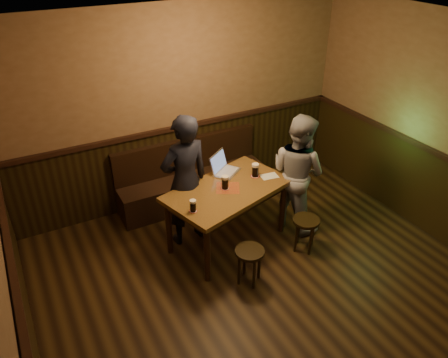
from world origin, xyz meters
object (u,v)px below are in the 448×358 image
pint_left (193,206)px  pint_mid (225,182)px  pint_right (255,170)px  stool_left (250,257)px  laptop (223,168)px  stool_right (306,225)px  person_grey (297,172)px  bench (192,183)px  pub_table (228,195)px  person_suit (185,181)px

pint_left → pint_mid: size_ratio=0.85×
pint_left → pint_mid: (0.55, 0.26, 0.01)m
pint_mid → pint_right: 0.49m
stool_left → pint_mid: (0.10, 0.78, 0.54)m
laptop → stool_right: bearing=-91.2°
stool_right → person_grey: person_grey is taller
bench → pint_right: size_ratio=12.18×
pint_mid → person_grey: size_ratio=0.11×
pub_table → stool_left: bearing=-116.4°
stool_right → pint_right: 0.93m
pint_left → pint_right: 1.08m
laptop → person_suit: bearing=152.2°
pint_left → laptop: laptop is taller
bench → laptop: size_ratio=4.77×
bench → pint_right: (0.44, -1.01, 0.60)m
pint_right → bench: bearing=113.7°
pint_right → pint_mid: bearing=-170.7°
pint_mid → laptop: (0.17, 0.37, -0.02)m
pint_mid → person_grey: 1.04m
bench → person_suit: (-0.43, -0.79, 0.56)m
pint_mid → laptop: laptop is taller
stool_left → pint_mid: pint_mid is taller
pint_mid → pint_right: bearing=9.3°
person_grey → pint_right: bearing=60.0°
bench → pint_left: 1.58m
bench → person_suit: person_suit is taller
pint_left → pint_mid: bearing=25.1°
pint_mid → pint_left: bearing=-154.9°
person_suit → pint_mid: bearing=137.1°
bench → pub_table: bench is taller
stool_right → person_grey: (0.22, 0.52, 0.44)m
laptop → pint_right: bearing=-78.2°
pint_left → pub_table: bearing=23.2°
pub_table → person_suit: bearing=128.2°
stool_right → pint_right: pint_right is taller
bench → pint_mid: bearing=-91.9°
pub_table → pint_right: size_ratio=9.46×
pub_table → person_grey: person_grey is taller
pint_left → person_grey: bearing=6.4°
bench → stool_left: bearing=-94.2°
bench → stool_right: 1.87m
stool_left → stool_right: same height
person_grey → person_suit: bearing=61.0°
pub_table → laptop: laptop is taller
pint_right → laptop: size_ratio=0.39×
bench → pint_right: bearing=-66.3°
stool_left → pint_left: 0.86m
person_suit → person_grey: (1.43, -0.38, -0.07)m
person_suit → person_grey: person_suit is taller
stool_left → person_grey: bearing=31.5°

